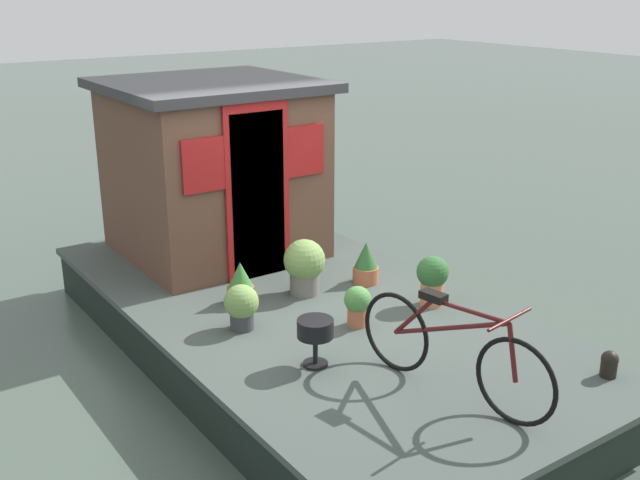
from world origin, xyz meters
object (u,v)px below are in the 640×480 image
potted_plant_fern (366,263)px  charcoal_grill (315,331)px  potted_plant_sage (241,305)px  houseboat_cabin (214,168)px  potted_plant_thyme (432,278)px  mooring_bollard (609,363)px  potted_plant_geranium (357,304)px  potted_plant_succulent (241,284)px  potted_plant_rosemary (304,265)px  bicycle (452,350)px

potted_plant_fern → charcoal_grill: size_ratio=1.09×
potted_plant_sage → charcoal_grill: potted_plant_sage is taller
houseboat_cabin → potted_plant_thyme: houseboat_cabin is taller
mooring_bollard → potted_plant_geranium: bearing=29.4°
potted_plant_fern → potted_plant_sage: size_ratio=1.05×
potted_plant_succulent → charcoal_grill: (-1.41, 0.11, 0.10)m
potted_plant_rosemary → potted_plant_sage: bearing=111.3°
potted_plant_sage → potted_plant_thyme: bearing=-108.1°
bicycle → potted_plant_succulent: 2.39m
houseboat_cabin → potted_plant_sage: size_ratio=5.19×
potted_plant_geranium → mooring_bollard: (-1.84, -1.03, -0.09)m
potted_plant_succulent → potted_plant_thyme: (-1.05, -1.45, 0.08)m
potted_plant_fern → charcoal_grill: potted_plant_fern is taller
houseboat_cabin → potted_plant_rosemary: bearing=-175.5°
potted_plant_geranium → potted_plant_succulent: (1.02, 0.61, -0.01)m
potted_plant_fern → charcoal_grill: (-1.15, 1.40, 0.09)m
houseboat_cabin → mooring_bollard: houseboat_cabin is taller
potted_plant_thyme → mooring_bollard: size_ratio=2.24×
potted_plant_geranium → potted_plant_rosemary: (0.87, -0.02, 0.09)m
potted_plant_succulent → charcoal_grill: 1.42m
potted_plant_thyme → mooring_bollard: 1.81m
mooring_bollard → charcoal_grill: bearing=50.5°
potted_plant_sage → mooring_bollard: 3.03m
potted_plant_rosemary → bicycle: bearing=175.3°
houseboat_cabin → potted_plant_geranium: 2.58m
potted_plant_sage → charcoal_grill: bearing=-170.6°
charcoal_grill → potted_plant_rosemary: bearing=-30.4°
potted_plant_succulent → potted_plant_thyme: size_ratio=0.85×
houseboat_cabin → potted_plant_succulent: bearing=160.9°
bicycle → potted_plant_geranium: bearing=-6.8°
charcoal_grill → mooring_bollard: 2.28m
mooring_bollard → potted_plant_succulent: bearing=29.9°
bicycle → charcoal_grill: bicycle is taller
potted_plant_thyme → houseboat_cabin: bearing=20.8°
bicycle → potted_plant_fern: 2.25m
potted_plant_succulent → mooring_bollard: 3.29m
houseboat_cabin → potted_plant_succulent: size_ratio=5.16×
potted_plant_geranium → potted_plant_succulent: size_ratio=0.89×
houseboat_cabin → potted_plant_geranium: houseboat_cabin is taller
potted_plant_fern → mooring_bollard: potted_plant_fern is taller
potted_plant_sage → mooring_bollard: bearing=-141.1°
bicycle → potted_plant_thyme: (1.29, -1.01, -0.09)m
potted_plant_geranium → potted_plant_rosemary: size_ratio=0.67×
potted_plant_geranium → potted_plant_sage: bearing=59.1°
bicycle → potted_plant_sage: size_ratio=4.13×
potted_plant_rosemary → mooring_bollard: (-2.71, -1.01, -0.19)m
houseboat_cabin → mooring_bollard: (-4.30, -1.14, -0.85)m
potted_plant_fern → potted_plant_geranium: 1.02m
potted_plant_geranium → potted_plant_thyme: size_ratio=0.76×
potted_plant_fern → potted_plant_succulent: size_ratio=1.05×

